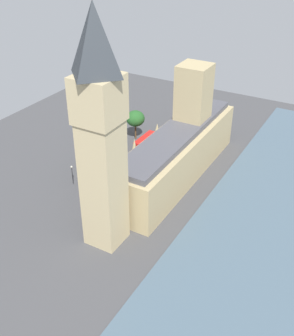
% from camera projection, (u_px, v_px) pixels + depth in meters
% --- Properties ---
extents(ground_plane, '(145.80, 145.80, 0.00)m').
position_uv_depth(ground_plane, '(169.00, 174.00, 125.20)').
color(ground_plane, '#424244').
extents(river_thames, '(43.25, 131.22, 0.25)m').
position_uv_depth(river_thames, '(292.00, 210.00, 109.75)').
color(river_thames, '#475B6B').
rests_on(river_thames, ground).
extents(parliament_building, '(13.63, 55.96, 30.88)m').
position_uv_depth(parliament_building, '(179.00, 148.00, 121.16)').
color(parliament_building, tan).
rests_on(parliament_building, ground).
extents(clock_tower, '(8.94, 8.94, 54.79)m').
position_uv_depth(clock_tower, '(100.00, 132.00, 85.63)').
color(clock_tower, tan).
rests_on(clock_tower, ground).
extents(car_silver_under_trees, '(1.96, 4.32, 1.74)m').
position_uv_depth(car_silver_under_trees, '(155.00, 137.00, 143.97)').
color(car_silver_under_trees, '#B7B7BC').
rests_on(car_silver_under_trees, ground).
extents(double_decker_bus_kerbside, '(2.70, 10.51, 4.75)m').
position_uv_depth(double_decker_bus_kerbside, '(145.00, 143.00, 136.61)').
color(double_decker_bus_kerbside, red).
rests_on(double_decker_bus_kerbside, ground).
extents(car_black_far_end, '(1.98, 4.59, 1.74)m').
position_uv_depth(car_black_far_end, '(131.00, 159.00, 131.01)').
color(car_black_far_end, black).
rests_on(car_black_far_end, ground).
extents(double_decker_bus_near_tower, '(2.67, 10.51, 4.75)m').
position_uv_depth(double_decker_bus_near_tower, '(106.00, 175.00, 119.60)').
color(double_decker_bus_near_tower, red).
rests_on(double_decker_bus_near_tower, ground).
extents(pedestrian_trailing, '(0.62, 0.63, 1.50)m').
position_uv_depth(pedestrian_trailing, '(179.00, 139.00, 142.99)').
color(pedestrian_trailing, black).
rests_on(pedestrian_trailing, ground).
extents(pedestrian_by_river_gate, '(0.70, 0.65, 1.69)m').
position_uv_depth(pedestrian_by_river_gate, '(180.00, 136.00, 144.80)').
color(pedestrian_by_river_gate, gray).
rests_on(pedestrian_by_river_gate, ground).
extents(pedestrian_opposite_hall, '(0.57, 0.66, 1.63)m').
position_uv_depth(pedestrian_opposite_hall, '(178.00, 140.00, 142.24)').
color(pedestrian_opposite_hall, navy).
rests_on(pedestrian_opposite_hall, ground).
extents(plane_tree_leading, '(6.30, 6.30, 10.21)m').
position_uv_depth(plane_tree_leading, '(135.00, 119.00, 141.13)').
color(plane_tree_leading, brown).
rests_on(plane_tree_leading, ground).
extents(plane_tree_midblock, '(6.58, 6.58, 9.43)m').
position_uv_depth(plane_tree_midblock, '(90.00, 152.00, 123.10)').
color(plane_tree_midblock, brown).
rests_on(plane_tree_midblock, ground).
extents(street_lamp_corner, '(0.56, 0.56, 6.00)m').
position_uv_depth(street_lamp_corner, '(72.00, 171.00, 118.45)').
color(street_lamp_corner, black).
rests_on(street_lamp_corner, ground).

